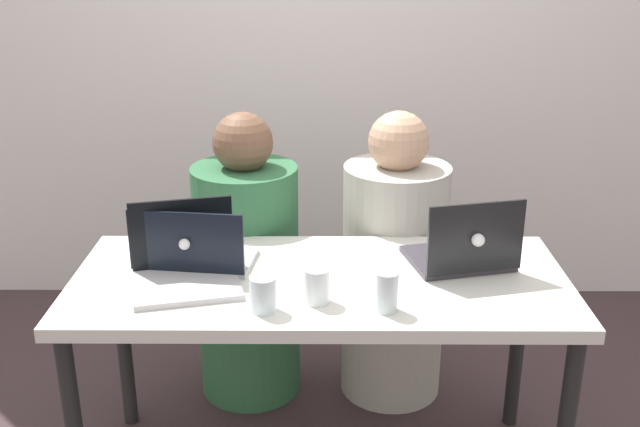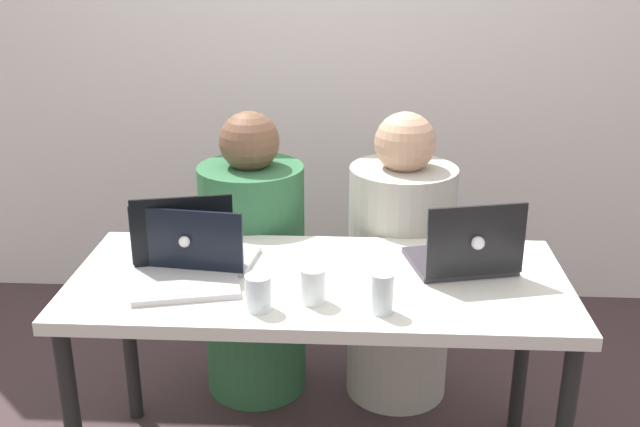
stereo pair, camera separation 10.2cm
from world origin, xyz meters
The scene contains 10 objects.
back_wall centered at (0.00, 1.40, 1.30)m, with size 4.50×0.10×2.60m, color silver.
desk centered at (0.00, 0.00, 0.64)m, with size 1.49×0.64×0.71m.
person_on_left centered at (-0.27, 0.51, 0.49)m, with size 0.42×0.42×1.10m.
person_on_right centered at (0.27, 0.51, 0.49)m, with size 0.47×0.47×1.11m.
laptop_front_left centered at (-0.40, -0.04, 0.76)m, with size 0.35×0.31×0.23m.
laptop_back_left centered at (-0.39, 0.07, 0.76)m, with size 0.37×0.26×0.21m.
laptop_back_right centered at (0.44, 0.08, 0.77)m, with size 0.35×0.31×0.24m.
water_glass_left centered at (-0.15, -0.21, 0.76)m, with size 0.07×0.07×0.10m.
water_glass_center centered at (-0.01, -0.16, 0.76)m, with size 0.07×0.07×0.10m.
water_glass_right centered at (0.18, -0.21, 0.76)m, with size 0.06×0.06×0.11m.
Camera 2 is at (0.11, -2.03, 1.68)m, focal length 42.00 mm.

